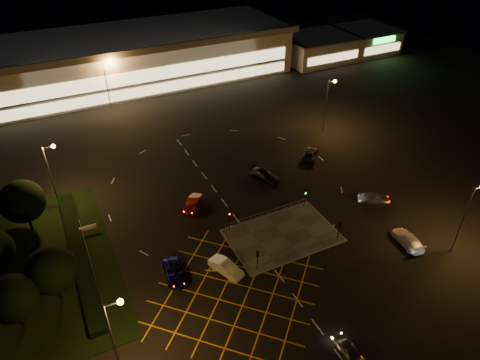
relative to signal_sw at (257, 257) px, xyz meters
name	(u,v)px	position (x,y,z in m)	size (l,w,h in m)	color
ground	(262,231)	(4.00, 5.99, -2.37)	(180.00, 180.00, 0.00)	black
pedestrian_island	(282,236)	(6.00, 3.99, -2.31)	(14.00, 9.00, 0.12)	#4C4944
grass_verge	(38,269)	(-24.00, 11.99, -2.33)	(18.00, 30.00, 0.08)	black
hedge	(80,254)	(-19.00, 11.99, -1.87)	(2.00, 26.00, 1.00)	black
supermarket	(137,56)	(4.00, 67.95, 2.95)	(72.00, 26.50, 10.50)	beige
retail_unit_a	(318,48)	(50.00, 59.97, 0.85)	(18.80, 14.80, 6.35)	beige
retail_unit_b	(366,39)	(66.00, 59.95, 0.85)	(14.80, 14.80, 6.35)	beige
streetlight_sw	(115,329)	(-17.56, -6.01, 4.20)	(1.78, 0.56, 10.03)	slate
streetlight_se	(469,210)	(24.44, -8.01, 4.20)	(1.78, 0.56, 10.03)	slate
streetlight_nw	(52,168)	(-19.56, 23.99, 4.20)	(1.78, 0.56, 10.03)	slate
streetlight_ne	(328,99)	(28.44, 25.99, 4.20)	(1.78, 0.56, 10.03)	slate
streetlight_far_left	(108,78)	(-5.56, 53.99, 4.20)	(1.78, 0.56, 10.03)	slate
streetlight_far_right	(275,47)	(34.44, 55.99, 4.20)	(1.78, 0.56, 10.03)	slate
signal_sw	(257,257)	(0.00, 0.00, 0.00)	(0.28, 0.30, 3.15)	black
signal_se	(339,227)	(12.00, 0.00, 0.00)	(0.28, 0.30, 3.15)	black
signal_nw	(229,218)	(0.00, 7.99, 0.00)	(0.28, 0.30, 3.15)	black
signal_ne	(305,194)	(12.00, 7.99, 0.00)	(0.28, 0.30, 3.15)	black
tree_a	(13,299)	(-26.00, 3.99, 1.97)	(5.04, 5.04, 6.86)	black
tree_c	(22,202)	(-24.00, 19.99, 2.59)	(5.76, 5.76, 7.84)	black
tree_e	(52,270)	(-22.00, 5.99, 2.28)	(5.40, 5.40, 7.35)	black
car_near_silver	(350,352)	(2.90, -14.21, -1.69)	(1.59, 3.95, 1.35)	#9FA1A5
car_queue_white	(226,267)	(-3.50, 1.45, -1.60)	(1.63, 4.68, 1.54)	silver
car_left_blue	(175,272)	(-9.25, 3.48, -1.66)	(2.35, 5.11, 1.42)	#110E56
car_far_dkgrey	(264,175)	(10.25, 16.78, -1.61)	(2.11, 5.19, 1.51)	black
car_right_silver	(374,198)	(21.86, 4.40, -1.58)	(1.85, 4.60, 1.57)	#A6AAAD
car_circ_red	(193,203)	(-2.54, 15.03, -1.64)	(1.53, 4.39, 1.45)	maroon
car_east_grey	(310,154)	(20.43, 19.03, -1.66)	(2.36, 5.11, 1.42)	black
car_approach_white	(408,239)	(19.88, -4.51, -1.62)	(2.09, 5.13, 1.49)	silver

